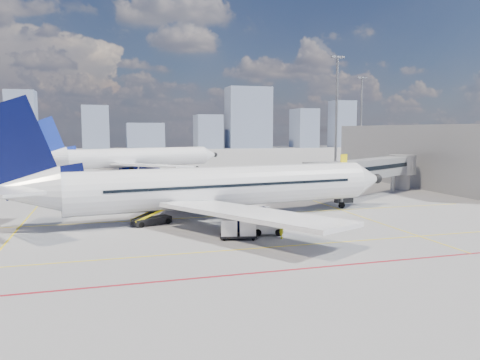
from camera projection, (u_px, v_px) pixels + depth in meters
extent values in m
plane|color=gray|center=(245.00, 232.00, 42.39)|extent=(420.00, 420.00, 0.00)
cube|color=yellow|center=(223.00, 216.00, 50.02)|extent=(60.00, 0.18, 0.01)
cube|color=yellow|center=(267.00, 247.00, 36.66)|extent=(80.00, 0.15, 0.01)
cube|color=yellow|center=(369.00, 219.00, 48.20)|extent=(0.15, 28.00, 0.01)
cube|color=yellow|center=(20.00, 227.00, 44.45)|extent=(0.15, 30.00, 0.01)
cube|color=maroon|center=(298.00, 269.00, 30.93)|extent=(90.00, 0.25, 0.01)
cube|color=gray|center=(367.00, 169.00, 63.59)|extent=(20.84, 13.93, 2.60)
cube|color=black|center=(367.00, 168.00, 63.57)|extent=(20.52, 13.82, 0.55)
cube|color=gray|center=(322.00, 175.00, 55.53)|extent=(4.49, 4.56, 3.00)
cube|color=black|center=(344.00, 200.00, 59.30)|extent=(2.20, 1.00, 0.70)
cylinder|color=slate|center=(344.00, 189.00, 59.16)|extent=(0.56, 0.56, 2.70)
cylinder|color=slate|center=(393.00, 179.00, 69.35)|extent=(0.60, 0.60, 3.90)
cylinder|color=gray|center=(402.00, 164.00, 71.89)|extent=(4.00, 4.00, 3.00)
cylinder|color=gray|center=(402.00, 177.00, 72.09)|extent=(2.40, 2.40, 3.90)
cube|color=yellow|center=(344.00, 159.00, 55.93)|extent=(1.26, 0.82, 1.20)
cube|color=gray|center=(429.00, 155.00, 77.82)|extent=(10.00, 42.00, 10.00)
cube|color=black|center=(404.00, 156.00, 76.48)|extent=(0.25, 40.00, 4.50)
cylinder|color=slate|center=(336.00, 115.00, 104.14)|extent=(0.56, 0.56, 25.00)
cube|color=slate|center=(338.00, 57.00, 102.79)|extent=(3.20, 0.40, 0.50)
cube|color=#A1A4A8|center=(333.00, 56.00, 102.22)|extent=(0.60, 0.15, 0.35)
cube|color=#A1A4A8|center=(338.00, 57.00, 102.55)|extent=(0.60, 0.15, 0.35)
cube|color=#A1A4A8|center=(343.00, 57.00, 102.89)|extent=(0.60, 0.15, 0.35)
cylinder|color=slate|center=(361.00, 119.00, 145.07)|extent=(0.56, 0.56, 25.00)
cube|color=slate|center=(362.00, 78.00, 143.72)|extent=(3.20, 0.40, 0.50)
cube|color=#A1A4A8|center=(359.00, 78.00, 143.15)|extent=(0.60, 0.15, 0.35)
cube|color=#A1A4A8|center=(363.00, 78.00, 143.48)|extent=(0.60, 0.15, 0.35)
cube|color=#A1A4A8|center=(366.00, 78.00, 143.82)|extent=(0.60, 0.15, 0.35)
cube|color=#7685A4|center=(22.00, 121.00, 209.24)|extent=(12.26, 12.56, 26.79)
cube|color=#7685A4|center=(96.00, 128.00, 218.40)|extent=(11.91, 15.04, 20.46)
cube|color=#7685A4|center=(145.00, 136.00, 225.14)|extent=(17.59, 10.27, 12.58)
cube|color=#7685A4|center=(208.00, 132.00, 233.53)|extent=(12.64, 13.66, 16.73)
cube|color=#7685A4|center=(248.00, 118.00, 238.67)|extent=(21.93, 13.13, 30.82)
cube|color=#7685A4|center=(304.00, 128.00, 247.87)|extent=(11.06, 14.92, 20.30)
cube|color=#7685A4|center=(342.00, 124.00, 253.82)|extent=(12.05, 10.03, 24.91)
cylinder|color=white|center=(226.00, 186.00, 48.92)|extent=(32.75, 8.22, 4.22)
cone|color=white|center=(367.00, 179.00, 56.10)|extent=(4.39, 4.67, 4.22)
sphere|color=black|center=(377.00, 179.00, 56.70)|extent=(1.33, 1.33, 1.19)
cone|color=white|center=(18.00, 190.00, 41.08)|extent=(7.40, 5.05, 4.22)
cube|color=black|center=(358.00, 175.00, 55.48)|extent=(1.81, 1.81, 0.49)
cube|color=white|center=(185.00, 188.00, 57.30)|extent=(10.58, 18.73, 0.62)
cube|color=white|center=(251.00, 214.00, 39.52)|extent=(14.06, 18.20, 0.62)
cylinder|color=#070B37|center=(202.00, 202.00, 54.71)|extent=(4.18, 2.95, 2.49)
cylinder|color=#070B37|center=(246.00, 221.00, 43.25)|extent=(4.18, 2.95, 2.49)
cylinder|color=#A1A4A8|center=(219.00, 201.00, 55.52)|extent=(0.69, 2.58, 2.55)
cylinder|color=#A1A4A8|center=(266.00, 219.00, 44.06)|extent=(0.69, 2.58, 2.55)
cube|color=#070B37|center=(16.00, 148.00, 40.68)|extent=(7.40, 1.26, 9.23)
cube|color=#070B37|center=(50.00, 176.00, 41.99)|extent=(6.10, 1.08, 2.33)
cube|color=white|center=(14.00, 182.00, 44.03)|extent=(4.69, 6.69, 0.24)
cube|color=white|center=(11.00, 191.00, 37.71)|extent=(5.79, 6.88, 0.24)
cylinder|color=slate|center=(342.00, 201.00, 54.95)|extent=(0.31, 0.31, 1.80)
cylinder|color=black|center=(342.00, 205.00, 55.00)|extent=(0.79, 0.37, 0.76)
cylinder|color=slate|center=(208.00, 207.00, 51.33)|extent=(0.36, 0.36, 1.60)
cylinder|color=black|center=(208.00, 209.00, 51.36)|extent=(1.07, 0.77, 1.00)
cylinder|color=slate|center=(227.00, 215.00, 46.19)|extent=(0.36, 0.36, 1.60)
cylinder|color=black|center=(227.00, 218.00, 46.23)|extent=(1.07, 0.77, 1.00)
cube|color=black|center=(224.00, 181.00, 51.01)|extent=(26.43, 3.40, 0.28)
cube|color=black|center=(239.00, 185.00, 47.19)|extent=(26.43, 3.40, 0.28)
cylinder|color=white|center=(140.00, 157.00, 101.31)|extent=(30.90, 13.40, 4.05)
cone|color=white|center=(210.00, 155.00, 111.04)|extent=(4.80, 5.00, 4.05)
sphere|color=black|center=(215.00, 155.00, 111.85)|extent=(1.44, 1.44, 1.14)
cone|color=white|center=(48.00, 158.00, 90.71)|extent=(7.57, 5.89, 4.05)
cube|color=black|center=(205.00, 153.00, 110.22)|extent=(1.96, 1.96, 0.47)
cube|color=white|center=(119.00, 160.00, 108.25)|extent=(7.22, 17.62, 0.60)
cube|color=white|center=(151.00, 165.00, 92.86)|extent=(15.46, 16.38, 0.60)
cylinder|color=#070B37|center=(128.00, 167.00, 106.23)|extent=(4.29, 3.42, 2.39)
cylinder|color=#070B37|center=(150.00, 170.00, 96.31)|extent=(4.29, 3.42, 2.39)
cylinder|color=#A1A4A8|center=(137.00, 166.00, 107.33)|extent=(1.10, 2.44, 2.45)
cylinder|color=#A1A4A8|center=(158.00, 170.00, 97.41)|extent=(1.10, 2.44, 2.45)
cube|color=#162C9B|center=(47.00, 139.00, 90.33)|extent=(6.88, 2.50, 8.86)
cube|color=#162C9B|center=(61.00, 152.00, 91.98)|extent=(5.67, 2.09, 2.24)
cube|color=white|center=(42.00, 155.00, 93.17)|extent=(3.53, 6.03, 0.23)
cube|color=white|center=(50.00, 156.00, 87.70)|extent=(6.12, 6.46, 0.23)
cylinder|color=black|center=(132.00, 169.00, 103.25)|extent=(1.15, 0.93, 1.00)
cylinder|color=black|center=(141.00, 171.00, 98.80)|extent=(1.15, 0.93, 1.00)
cylinder|color=black|center=(197.00, 168.00, 109.44)|extent=(0.81, 0.50, 0.76)
cube|color=white|center=(268.00, 228.00, 41.15)|extent=(2.78, 1.95, 0.91)
cube|color=white|center=(262.00, 220.00, 41.06)|extent=(1.43, 1.56, 0.69)
cube|color=black|center=(262.00, 217.00, 41.03)|extent=(1.31, 1.47, 0.40)
cylinder|color=black|center=(258.00, 233.00, 40.52)|extent=(0.68, 0.40, 0.64)
cylinder|color=black|center=(257.00, 230.00, 41.77)|extent=(0.68, 0.40, 0.64)
cylinder|color=black|center=(279.00, 232.00, 40.59)|extent=(0.68, 0.40, 0.64)
cylinder|color=black|center=(277.00, 229.00, 41.84)|extent=(0.68, 0.40, 0.64)
cube|color=black|center=(238.00, 236.00, 39.47)|extent=(3.36, 2.08, 0.16)
cube|color=white|center=(229.00, 227.00, 39.35)|extent=(1.61, 1.58, 1.34)
cube|color=white|center=(247.00, 227.00, 39.43)|extent=(1.61, 1.58, 1.34)
cylinder|color=black|center=(224.00, 239.00, 38.83)|extent=(0.30, 0.18, 0.28)
cylinder|color=black|center=(224.00, 236.00, 40.03)|extent=(0.30, 0.18, 0.28)
cylinder|color=black|center=(253.00, 239.00, 38.94)|extent=(0.30, 0.18, 0.28)
cylinder|color=black|center=(252.00, 236.00, 40.15)|extent=(0.30, 0.18, 0.28)
cube|color=black|center=(152.00, 221.00, 45.46)|extent=(4.02, 2.75, 0.63)
cube|color=black|center=(158.00, 210.00, 45.82)|extent=(5.34, 2.97, 1.67)
cube|color=yellow|center=(155.00, 209.00, 46.20)|extent=(5.02, 2.22, 1.74)
cube|color=yellow|center=(161.00, 211.00, 45.44)|extent=(5.02, 2.22, 1.74)
cylinder|color=black|center=(141.00, 225.00, 44.07)|extent=(0.58, 0.41, 0.54)
cylinder|color=black|center=(135.00, 223.00, 45.04)|extent=(0.58, 0.41, 0.54)
cylinder|color=black|center=(168.00, 221.00, 45.91)|extent=(0.58, 0.41, 0.54)
cylinder|color=black|center=(161.00, 219.00, 46.88)|extent=(0.58, 0.41, 0.54)
imported|color=yellow|center=(282.00, 228.00, 39.70)|extent=(0.63, 0.73, 1.70)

